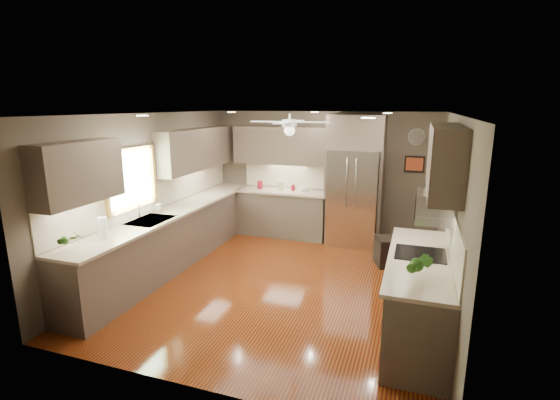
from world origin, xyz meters
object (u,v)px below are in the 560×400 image
Objects in this scene: canister_a at (260,185)px; microwave at (435,207)px; paper_towel at (103,228)px; potted_plant_right at (420,265)px; stool at (390,251)px; potted_plant_left at (72,238)px; soap_bottle at (159,206)px; refrigerator at (354,183)px; canister_c at (281,186)px; bowl at (304,191)px; canister_d at (293,188)px.

canister_a is 0.31× the size of microwave.
paper_towel reaches higher than canister_a.
stool is (-0.43, 2.69, -0.86)m from potted_plant_right.
potted_plant_left is at bearing -161.07° from microwave.
stool is (2.69, -0.95, -0.78)m from canister_a.
soap_bottle is at bearing 94.87° from paper_towel.
refrigerator reaches higher than canister_a.
canister_c is 1.10× the size of soap_bottle.
potted_plant_right is 0.99m from microwave.
canister_a is 3.69m from paper_towel.
potted_plant_right is 0.58× the size of microwave.
soap_bottle is 0.32× the size of stool.
potted_plant_right reaches higher than canister_a.
potted_plant_right is at bearing -49.36° from canister_a.
soap_bottle is 0.56× the size of potted_plant_right.
potted_plant_left is 4.74m from stool.
bowl is (0.48, -0.00, -0.07)m from canister_c.
microwave is at bearing 18.93° from potted_plant_left.
bowl is at bearing 130.37° from microwave.
potted_plant_left is 1.04× the size of paper_towel.
bowl is at bearing 65.19° from paper_towel.
potted_plant_left is at bearing -106.13° from canister_c.
potted_plant_right reaches higher than soap_bottle.
paper_towel is at bearing 179.58° from potted_plant_right.
potted_plant_left is (-1.44, -4.15, 0.10)m from canister_d.
canister_d is at bearing 10.05° from canister_c.
bowl is (1.67, 4.10, -0.13)m from potted_plant_left.
canister_d is at bearing 167.94° from bowl.
bowl is 1.02m from refrigerator.
canister_c is at bearing 59.83° from soap_bottle.
refrigerator is at bearing -0.82° from canister_a.
canister_a is at bearing 79.76° from potted_plant_left.
canister_c is 1.49m from refrigerator.
canister_c is at bearing 73.87° from potted_plant_left.
microwave is (2.80, -2.74, 0.45)m from canister_c.
paper_towel is (0.00, 0.49, -0.02)m from potted_plant_left.
canister_d is at bearing 153.43° from stool.
potted_plant_left reaches higher than canister_d.
soap_bottle is at bearing -120.17° from canister_c.
canister_a is 0.70m from canister_d.
potted_plant_left is at bearing -90.26° from paper_towel.
canister_c is 0.26m from canister_d.
canister_c is 2.59m from soap_bottle.
canister_a is 0.93m from bowl.
canister_a is 0.30× the size of stool.
microwave is (1.33, -2.71, 0.29)m from refrigerator.
bowl is 0.65× the size of paper_towel.
bowl is 2.13m from stool.
refrigerator is at bearing -1.09° from canister_c.
canister_a is 0.07× the size of refrigerator.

